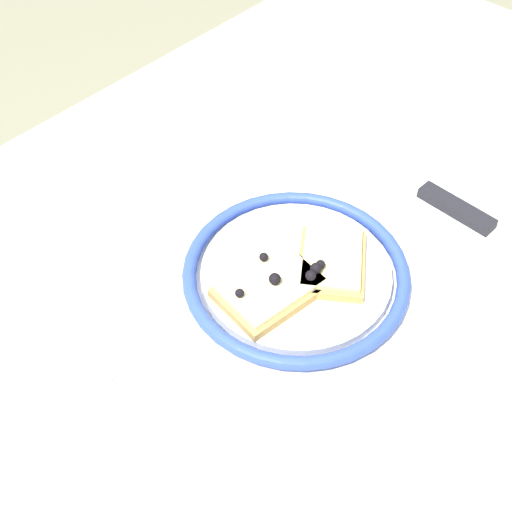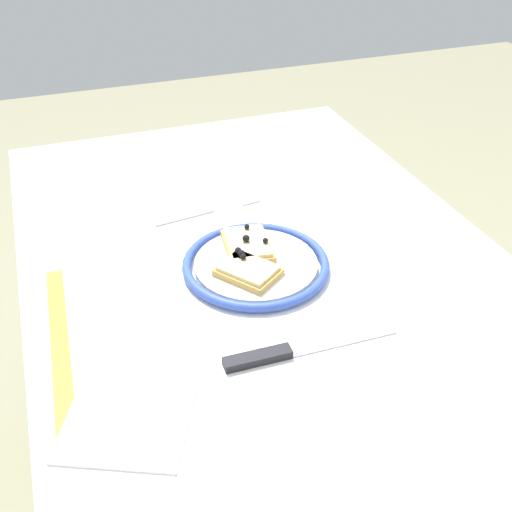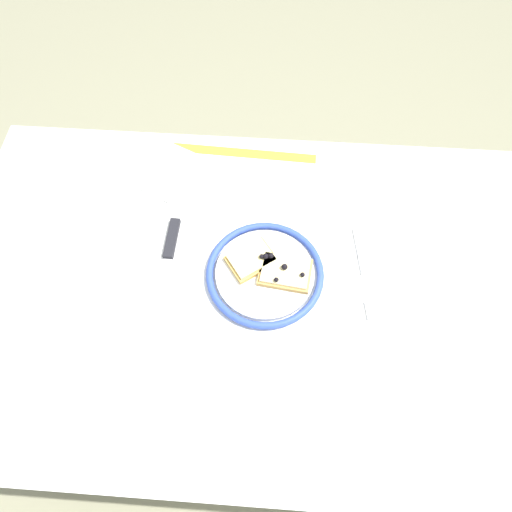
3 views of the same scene
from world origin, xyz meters
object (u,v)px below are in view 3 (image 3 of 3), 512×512
object	(u,v)px
napkin	(164,169)
measuring_tape	(239,153)
pizza_slice_far	(252,259)
dining_table	(255,302)
knife	(169,253)
pizza_slice_near	(285,272)
fork	(364,272)
plate	(265,273)

from	to	relation	value
napkin	measuring_tape	bearing A→B (deg)	-160.00
pizza_slice_far	dining_table	bearing A→B (deg)	101.54
napkin	knife	bearing A→B (deg)	102.25
dining_table	measuring_tape	bearing A→B (deg)	-79.92
pizza_slice_near	measuring_tape	bearing A→B (deg)	-69.34
fork	pizza_slice_near	bearing A→B (deg)	7.09
dining_table	pizza_slice_near	bearing A→B (deg)	-156.88
dining_table	fork	world-z (taller)	fork
dining_table	napkin	xyz separation A→B (m)	(0.22, -0.27, 0.08)
pizza_slice_near	pizza_slice_far	xyz separation A→B (m)	(0.07, -0.02, -0.00)
pizza_slice_near	napkin	world-z (taller)	pizza_slice_near
fork	napkin	bearing A→B (deg)	-27.53
knife	fork	world-z (taller)	knife
pizza_slice_near	knife	bearing A→B (deg)	-8.27
pizza_slice_near	knife	xyz separation A→B (m)	(0.23, -0.03, -0.02)
pizza_slice_near	fork	bearing A→B (deg)	-172.91
measuring_tape	dining_table	bearing A→B (deg)	102.44
plate	pizza_slice_near	bearing A→B (deg)	-179.81
knife	napkin	size ratio (longest dim) A/B	1.70
pizza_slice_far	knife	xyz separation A→B (m)	(0.17, -0.01, -0.02)
plate	fork	size ratio (longest dim) A/B	1.13
measuring_tape	napkin	size ratio (longest dim) A/B	2.45
fork	pizza_slice_far	bearing A→B (deg)	-0.77
dining_table	plate	bearing A→B (deg)	-126.64
fork	napkin	world-z (taller)	same
pizza_slice_near	measuring_tape	xyz separation A→B (m)	(0.11, -0.30, -0.02)
plate	napkin	world-z (taller)	plate
dining_table	plate	distance (m)	0.09
napkin	dining_table	bearing A→B (deg)	129.52
dining_table	pizza_slice_near	distance (m)	0.12
dining_table	pizza_slice_near	xyz separation A→B (m)	(-0.06, -0.02, 0.10)
dining_table	knife	world-z (taller)	knife
pizza_slice_far	napkin	distance (m)	0.31
dining_table	napkin	distance (m)	0.36
pizza_slice_far	measuring_tape	world-z (taller)	pizza_slice_far
napkin	pizza_slice_near	bearing A→B (deg)	138.65
knife	measuring_tape	bearing A→B (deg)	-113.50
dining_table	knife	size ratio (longest dim) A/B	4.98
fork	knife	bearing A→B (deg)	-2.15
pizza_slice_near	fork	distance (m)	0.16
pizza_slice_near	pizza_slice_far	bearing A→B (deg)	-18.63
measuring_tape	napkin	xyz separation A→B (m)	(0.16, 0.06, 0.00)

